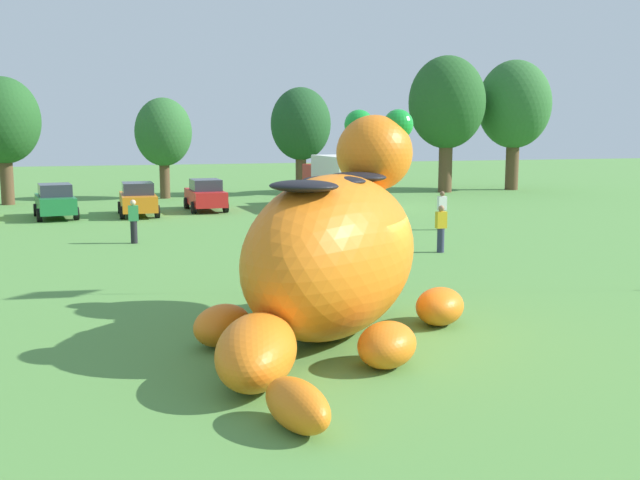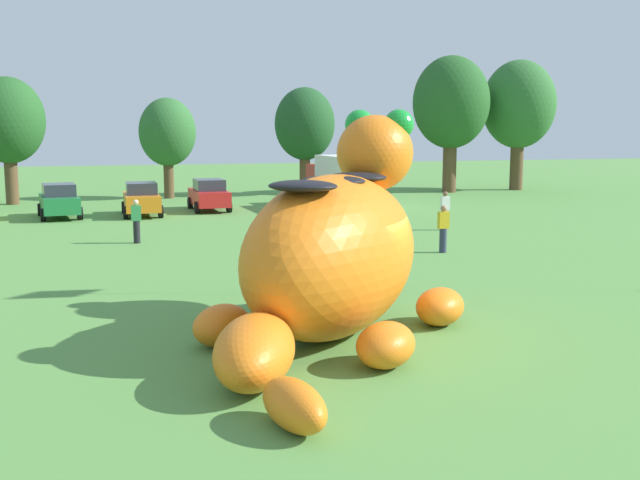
# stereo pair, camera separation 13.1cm
# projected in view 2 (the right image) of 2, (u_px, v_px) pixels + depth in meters

# --- Properties ---
(ground_plane) EXTENTS (160.00, 160.00, 0.00)m
(ground_plane) POSITION_uv_depth(u_px,v_px,m) (364.00, 332.00, 16.51)
(ground_plane) COLOR #568E42
(giant_inflatable_creature) EXTENTS (6.87, 9.12, 4.90)m
(giant_inflatable_creature) POSITION_uv_depth(u_px,v_px,m) (334.00, 253.00, 16.05)
(giant_inflatable_creature) COLOR orange
(giant_inflatable_creature) RESTS_ON ground
(car_green) EXTENTS (2.30, 4.27, 1.72)m
(car_green) POSITION_uv_depth(u_px,v_px,m) (59.00, 201.00, 37.48)
(car_green) COLOR #1E7238
(car_green) RESTS_ON ground
(car_orange) EXTENTS (1.95, 4.10, 1.72)m
(car_orange) POSITION_uv_depth(u_px,v_px,m) (142.00, 199.00, 38.44)
(car_orange) COLOR orange
(car_orange) RESTS_ON ground
(car_red) EXTENTS (2.02, 4.14, 1.72)m
(car_red) POSITION_uv_depth(u_px,v_px,m) (209.00, 195.00, 40.82)
(car_red) COLOR red
(car_red) RESTS_ON ground
(box_truck) EXTENTS (2.56, 6.48, 2.95)m
(box_truck) POSITION_uv_depth(u_px,v_px,m) (341.00, 180.00, 42.12)
(box_truck) COLOR #B2231E
(box_truck) RESTS_ON ground
(tree_mid_left) EXTENTS (4.18, 4.18, 7.43)m
(tree_mid_left) POSITION_uv_depth(u_px,v_px,m) (8.00, 121.00, 43.60)
(tree_mid_left) COLOR brown
(tree_mid_left) RESTS_ON ground
(tree_centre_left) EXTENTS (3.60, 3.60, 6.38)m
(tree_centre_left) POSITION_uv_depth(u_px,v_px,m) (167.00, 133.00, 47.67)
(tree_centre_left) COLOR brown
(tree_centre_left) RESTS_ON ground
(tree_centre) EXTENTS (4.05, 4.05, 7.19)m
(tree_centre) POSITION_uv_depth(u_px,v_px,m) (305.00, 125.00, 50.39)
(tree_centre) COLOR brown
(tree_centre) RESTS_ON ground
(tree_centre_right) EXTENTS (5.31, 5.31, 9.43)m
(tree_centre_right) POSITION_uv_depth(u_px,v_px,m) (451.00, 103.00, 51.89)
(tree_centre_right) COLOR brown
(tree_centre_right) RESTS_ON ground
(tree_mid_right) EXTENTS (5.26, 5.26, 9.33)m
(tree_mid_right) POSITION_uv_depth(u_px,v_px,m) (519.00, 105.00, 54.00)
(tree_mid_right) COLOR brown
(tree_mid_right) RESTS_ON ground
(spectator_near_inflatable) EXTENTS (0.38, 0.26, 1.71)m
(spectator_near_inflatable) POSITION_uv_depth(u_px,v_px,m) (136.00, 221.00, 29.19)
(spectator_near_inflatable) COLOR black
(spectator_near_inflatable) RESTS_ON ground
(spectator_mid_field) EXTENTS (0.38, 0.26, 1.71)m
(spectator_mid_field) POSITION_uv_depth(u_px,v_px,m) (445.00, 211.00, 32.98)
(spectator_mid_field) COLOR #726656
(spectator_mid_field) RESTS_ON ground
(spectator_by_cars) EXTENTS (0.38, 0.26, 1.71)m
(spectator_by_cars) POSITION_uv_depth(u_px,v_px,m) (443.00, 229.00, 26.97)
(spectator_by_cars) COLOR #2D334C
(spectator_by_cars) RESTS_ON ground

